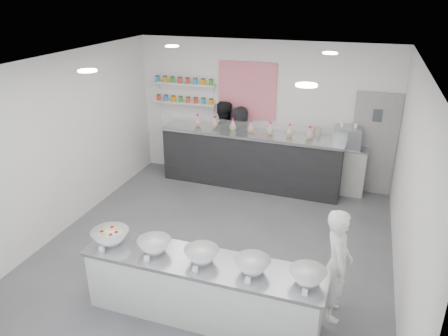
# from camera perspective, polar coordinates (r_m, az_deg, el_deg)

# --- Properties ---
(floor) EXTENTS (6.00, 6.00, 0.00)m
(floor) POSITION_cam_1_polar(r_m,az_deg,el_deg) (7.33, -0.88, -10.24)
(floor) COLOR #515156
(floor) RESTS_ON ground
(ceiling) EXTENTS (6.00, 6.00, 0.00)m
(ceiling) POSITION_cam_1_polar(r_m,az_deg,el_deg) (6.23, -1.05, 13.59)
(ceiling) COLOR white
(ceiling) RESTS_ON floor
(back_wall) EXTENTS (5.50, 0.00, 5.50)m
(back_wall) POSITION_cam_1_polar(r_m,az_deg,el_deg) (9.38, 5.11, 7.23)
(back_wall) COLOR white
(back_wall) RESTS_ON floor
(left_wall) EXTENTS (0.00, 6.00, 6.00)m
(left_wall) POSITION_cam_1_polar(r_m,az_deg,el_deg) (7.92, -20.13, 2.99)
(left_wall) COLOR white
(left_wall) RESTS_ON floor
(right_wall) EXTENTS (0.00, 6.00, 6.00)m
(right_wall) POSITION_cam_1_polar(r_m,az_deg,el_deg) (6.36, 23.18, -2.27)
(right_wall) COLOR white
(right_wall) RESTS_ON floor
(back_door) EXTENTS (0.88, 0.04, 2.10)m
(back_door) POSITION_cam_1_polar(r_m,az_deg,el_deg) (9.26, 18.95, 2.95)
(back_door) COLOR gray
(back_door) RESTS_ON floor
(pattern_panel) EXTENTS (1.25, 0.03, 1.20)m
(pattern_panel) POSITION_cam_1_polar(r_m,az_deg,el_deg) (9.33, 3.05, 10.06)
(pattern_panel) COLOR #EC002E
(pattern_panel) RESTS_ON back_wall
(jar_shelf_lower) EXTENTS (1.45, 0.22, 0.04)m
(jar_shelf_lower) POSITION_cam_1_polar(r_m,az_deg,el_deg) (9.79, -5.13, 8.50)
(jar_shelf_lower) COLOR silver
(jar_shelf_lower) RESTS_ON back_wall
(jar_shelf_upper) EXTENTS (1.45, 0.22, 0.04)m
(jar_shelf_upper) POSITION_cam_1_polar(r_m,az_deg,el_deg) (9.70, -5.21, 10.91)
(jar_shelf_upper) COLOR silver
(jar_shelf_upper) RESTS_ON back_wall
(preserve_jars) EXTENTS (1.45, 0.10, 0.56)m
(preserve_jars) POSITION_cam_1_polar(r_m,az_deg,el_deg) (9.71, -5.23, 10.08)
(preserve_jars) COLOR red
(preserve_jars) RESTS_ON jar_shelf_lower
(downlight_0) EXTENTS (0.24, 0.24, 0.02)m
(downlight_0) POSITION_cam_1_polar(r_m,az_deg,el_deg) (5.99, -17.41, 12.03)
(downlight_0) COLOR white
(downlight_0) RESTS_ON ceiling
(downlight_1) EXTENTS (0.24, 0.24, 0.02)m
(downlight_1) POSITION_cam_1_polar(r_m,az_deg,el_deg) (4.95, 10.72, 10.59)
(downlight_1) COLOR white
(downlight_1) RESTS_ON ceiling
(downlight_2) EXTENTS (0.24, 0.24, 0.02)m
(downlight_2) POSITION_cam_1_polar(r_m,az_deg,el_deg) (8.23, -6.81, 15.52)
(downlight_2) COLOR white
(downlight_2) RESTS_ON ceiling
(downlight_3) EXTENTS (0.24, 0.24, 0.02)m
(downlight_3) POSITION_cam_1_polar(r_m,az_deg,el_deg) (7.50, 13.69, 14.38)
(downlight_3) COLOR white
(downlight_3) RESTS_ON ceiling
(prep_counter) EXTENTS (3.10, 0.76, 0.84)m
(prep_counter) POSITION_cam_1_polar(r_m,az_deg,el_deg) (5.77, -2.84, -15.49)
(prep_counter) COLOR beige
(prep_counter) RESTS_ON floor
(back_bar) EXTENTS (3.85, 0.84, 1.19)m
(back_bar) POSITION_cam_1_polar(r_m,az_deg,el_deg) (9.25, 3.47, 1.13)
(back_bar) COLOR black
(back_bar) RESTS_ON floor
(sneeze_guard) EXTENTS (3.77, 0.16, 0.32)m
(sneeze_guard) POSITION_cam_1_polar(r_m,az_deg,el_deg) (8.69, 2.94, 5.00)
(sneeze_guard) COLOR white
(sneeze_guard) RESTS_ON back_bar
(espresso_ledge) EXTENTS (1.33, 0.42, 0.99)m
(espresso_ledge) POSITION_cam_1_polar(r_m,az_deg,el_deg) (9.28, 13.91, -0.10)
(espresso_ledge) COLOR beige
(espresso_ledge) RESTS_ON floor
(espresso_machine) EXTENTS (0.54, 0.37, 0.41)m
(espresso_machine) POSITION_cam_1_polar(r_m,az_deg,el_deg) (9.03, 15.82, 3.82)
(espresso_machine) COLOR #93969E
(espresso_machine) RESTS_ON espresso_ledge
(cup_stacks) EXTENTS (0.24, 0.24, 0.33)m
(cup_stacks) POSITION_cam_1_polar(r_m,az_deg,el_deg) (9.09, 11.83, 4.05)
(cup_stacks) COLOR gray
(cup_stacks) RESTS_ON espresso_ledge
(prep_bowls) EXTENTS (3.04, 0.59, 0.17)m
(prep_bowls) POSITION_cam_1_polar(r_m,az_deg,el_deg) (5.47, -2.94, -11.31)
(prep_bowls) COLOR white
(prep_bowls) RESTS_ON prep_counter
(label_cards) EXTENTS (2.66, 0.04, 0.07)m
(label_cards) POSITION_cam_1_polar(r_m,az_deg,el_deg) (5.10, -5.06, -14.99)
(label_cards) COLOR white
(label_cards) RESTS_ON prep_counter
(cookie_bags) EXTENTS (2.56, 0.25, 0.27)m
(cookie_bags) POSITION_cam_1_polar(r_m,az_deg,el_deg) (9.01, 3.58, 5.45)
(cookie_bags) COLOR pink
(cookie_bags) RESTS_ON back_bar
(woman_prep) EXTENTS (0.45, 0.61, 1.53)m
(woman_prep) POSITION_cam_1_polar(r_m,az_deg,el_deg) (5.76, 14.52, -12.14)
(woman_prep) COLOR white
(woman_prep) RESTS_ON floor
(staff_left) EXTENTS (1.04, 0.95, 1.74)m
(staff_left) POSITION_cam_1_polar(r_m,az_deg,el_deg) (9.57, -0.22, 3.68)
(staff_left) COLOR black
(staff_left) RESTS_ON floor
(staff_right) EXTENTS (0.83, 0.56, 1.64)m
(staff_right) POSITION_cam_1_polar(r_m,az_deg,el_deg) (9.48, 1.98, 3.18)
(staff_right) COLOR black
(staff_right) RESTS_ON floor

